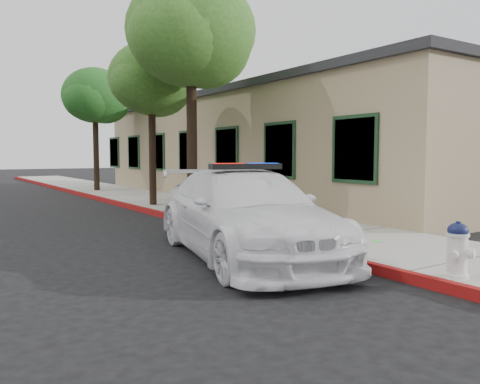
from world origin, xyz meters
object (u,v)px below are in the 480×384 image
(street_tree_near, at_px, (192,37))
(street_tree_mid, at_px, (151,82))
(clapboard_building, at_px, (273,147))
(fire_hydrant, at_px, (458,250))
(street_tree_far, at_px, (96,98))
(police_car, at_px, (246,213))

(street_tree_near, bearing_deg, street_tree_mid, 90.06)
(clapboard_building, relative_size, street_tree_near, 3.15)
(clapboard_building, relative_size, fire_hydrant, 27.16)
(street_tree_mid, xyz_separation_m, street_tree_far, (0.43, 7.68, 0.25))
(clapboard_building, bearing_deg, street_tree_far, 131.02)
(police_car, bearing_deg, street_tree_mid, 90.85)
(police_car, height_order, street_tree_mid, street_tree_mid)
(street_tree_far, bearing_deg, police_car, -97.39)
(police_car, relative_size, street_tree_far, 0.99)
(street_tree_far, bearing_deg, fire_hydrant, -92.37)
(street_tree_far, bearing_deg, street_tree_near, -92.30)
(clapboard_building, xyz_separation_m, fire_hydrant, (-6.34, -12.61, -1.59))
(fire_hydrant, relative_size, street_tree_near, 0.12)
(police_car, xyz_separation_m, street_tree_mid, (1.61, 8.03, 3.42))
(fire_hydrant, xyz_separation_m, street_tree_near, (0.36, 8.42, 4.55))
(clapboard_building, xyz_separation_m, street_tree_mid, (-5.98, -1.29, 2.07))
(clapboard_building, bearing_deg, street_tree_mid, -167.83)
(fire_hydrant, relative_size, street_tree_far, 0.13)
(police_car, height_order, fire_hydrant, police_car)
(street_tree_mid, bearing_deg, street_tree_near, -89.94)
(police_car, relative_size, street_tree_near, 0.86)
(clapboard_building, distance_m, street_tree_near, 7.88)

